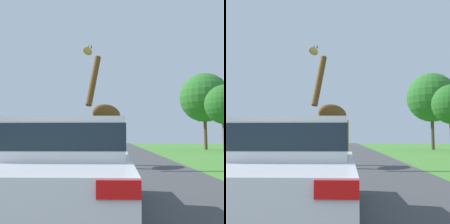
# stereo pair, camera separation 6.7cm
# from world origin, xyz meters

# --- Properties ---
(road) EXTENTS (7.35, 120.00, 0.00)m
(road) POSITION_xyz_m (0.00, 30.00, 0.00)
(road) COLOR #424244
(road) RESTS_ON ground
(giraffe_near_road) EXTENTS (1.70, 2.76, 4.83)m
(giraffe_near_road) POSITION_xyz_m (0.27, 11.90, 2.19)
(giraffe_near_road) COLOR tan
(giraffe_near_road) RESTS_ON ground
(car_lead_maroon) EXTENTS (1.74, 4.39, 1.39)m
(car_lead_maroon) POSITION_xyz_m (0.17, 4.32, 0.75)
(car_lead_maroon) COLOR silver
(car_lead_maroon) RESTS_ON ground
(car_queue_right) EXTENTS (1.90, 4.73, 1.19)m
(car_queue_right) POSITION_xyz_m (-1.44, 19.16, 0.64)
(car_queue_right) COLOR gray
(car_queue_right) RESTS_ON ground
(car_queue_left) EXTENTS (1.85, 4.58, 1.25)m
(car_queue_left) POSITION_xyz_m (-1.79, 29.39, 0.69)
(car_queue_left) COLOR maroon
(car_queue_left) RESTS_ON ground
(tree_left_edge) EXTENTS (5.57, 5.57, 8.69)m
(tree_left_edge) POSITION_xyz_m (10.48, 32.14, 5.89)
(tree_left_edge) COLOR brown
(tree_left_edge) RESTS_ON ground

